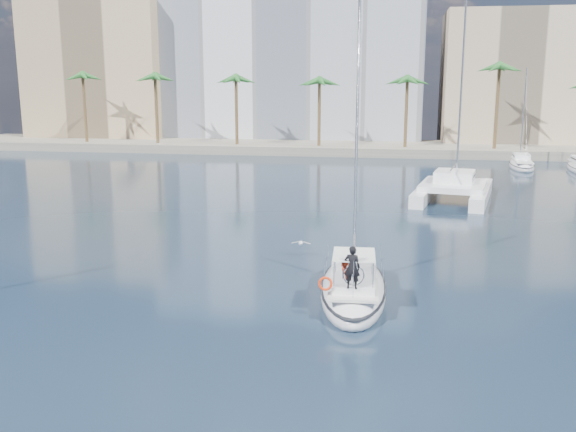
# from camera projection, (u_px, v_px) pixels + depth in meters

# --- Properties ---
(ground) EXTENTS (160.00, 160.00, 0.00)m
(ground) POSITION_uv_depth(u_px,v_px,m) (293.00, 280.00, 33.58)
(ground) COLOR black
(ground) RESTS_ON ground
(quay) EXTENTS (120.00, 14.00, 1.20)m
(quay) POSITION_uv_depth(u_px,v_px,m) (358.00, 148.00, 92.30)
(quay) COLOR gray
(quay) RESTS_ON ground
(building_modern) EXTENTS (42.00, 16.00, 28.00)m
(building_modern) POSITION_uv_depth(u_px,v_px,m) (290.00, 55.00, 102.96)
(building_modern) COLOR white
(building_modern) RESTS_ON ground
(building_tan_left) EXTENTS (22.00, 14.00, 22.00)m
(building_tan_left) POSITION_uv_depth(u_px,v_px,m) (104.00, 74.00, 104.49)
(building_tan_left) COLOR tan
(building_tan_left) RESTS_ON ground
(building_beige) EXTENTS (20.00, 14.00, 20.00)m
(building_beige) POSITION_uv_depth(u_px,v_px,m) (511.00, 81.00, 95.51)
(building_beige) COLOR tan
(building_beige) RESTS_ON ground
(palm_left) EXTENTS (3.60, 3.60, 12.30)m
(palm_left) POSITION_uv_depth(u_px,v_px,m) (120.00, 79.00, 91.79)
(palm_left) COLOR brown
(palm_left) RESTS_ON ground
(palm_centre) EXTENTS (3.60, 3.60, 12.30)m
(palm_centre) POSITION_uv_depth(u_px,v_px,m) (358.00, 79.00, 86.40)
(palm_centre) COLOR brown
(palm_centre) RESTS_ON ground
(main_sloop) EXTENTS (3.70, 10.07, 14.72)m
(main_sloop) POSITION_uv_depth(u_px,v_px,m) (353.00, 286.00, 31.10)
(main_sloop) COLOR white
(main_sloop) RESTS_ON ground
(catamaran) EXTENTS (7.99, 12.67, 17.19)m
(catamaran) POSITION_uv_depth(u_px,v_px,m) (454.00, 186.00, 55.86)
(catamaran) COLOR white
(catamaran) RESTS_ON ground
(seagull) EXTENTS (1.17, 0.50, 0.22)m
(seagull) POSITION_uv_depth(u_px,v_px,m) (301.00, 243.00, 37.83)
(seagull) COLOR silver
(seagull) RESTS_ON ground
(moored_yacht_a) EXTENTS (3.37, 9.52, 11.90)m
(moored_yacht_a) POSITION_uv_depth(u_px,v_px,m) (521.00, 168.00, 75.75)
(moored_yacht_a) COLOR white
(moored_yacht_a) RESTS_ON ground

